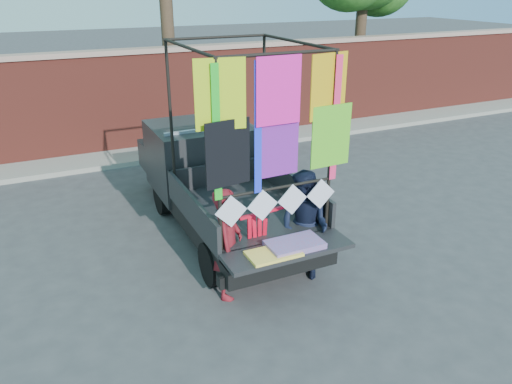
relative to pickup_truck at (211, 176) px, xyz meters
name	(u,v)px	position (x,y,z in m)	size (l,w,h in m)	color
ground	(264,273)	(0.02, -2.20, -0.85)	(90.00, 90.00, 0.00)	#38383A
brick_wall	(147,99)	(0.02, 4.80, 0.48)	(30.00, 0.45, 2.61)	maroon
curb	(158,153)	(0.02, 4.10, -0.79)	(30.00, 1.20, 0.12)	gray
pickup_truck	(211,176)	(0.00, 0.00, 0.00)	(2.13, 5.36, 3.37)	black
woman	(228,243)	(-0.67, -2.47, -0.03)	(0.60, 0.39, 1.64)	maroon
man	(305,225)	(0.55, -2.47, -0.01)	(0.81, 0.63, 1.67)	black
streamer_bundle	(261,225)	(-0.16, -2.48, 0.16)	(0.92, 0.15, 0.63)	red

